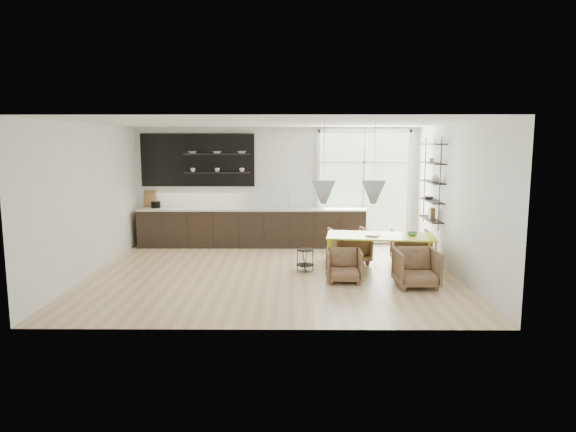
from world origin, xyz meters
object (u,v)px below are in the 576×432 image
at_px(armchair_front_right, 416,268).
at_px(armchair_front_left, 344,266).
at_px(armchair_back_left, 349,245).
at_px(armchair_back_right, 410,247).
at_px(wire_stool, 305,257).
at_px(dining_table, 381,238).

bearing_deg(armchair_front_right, armchair_front_left, 163.06).
xyz_separation_m(armchair_back_left, armchair_front_left, (-0.27, -1.53, -0.07)).
distance_m(armchair_back_right, wire_stool, 2.31).
height_order(armchair_back_right, wire_stool, armchair_back_right).
bearing_deg(armchair_back_right, armchair_front_left, 45.71).
distance_m(dining_table, wire_stool, 1.53).
bearing_deg(wire_stool, dining_table, -6.03).
height_order(armchair_front_right, wire_stool, armchair_front_right).
relative_size(armchair_back_left, wire_stool, 1.83).
relative_size(dining_table, armchair_front_right, 2.89).
height_order(armchair_front_left, wire_stool, armchair_front_left).
xyz_separation_m(armchair_back_right, armchair_front_left, (-1.54, -1.37, -0.06)).
height_order(armchair_back_left, armchair_back_right, armchair_back_left).
height_order(dining_table, armchair_front_left, dining_table).
bearing_deg(armchair_back_left, armchair_front_right, 106.66).
bearing_deg(armchair_back_left, dining_table, 107.54).
height_order(armchair_back_left, armchair_front_right, armchair_back_left).
bearing_deg(armchair_back_right, dining_table, 48.67).
relative_size(armchair_back_right, armchair_front_left, 1.21).
bearing_deg(armchair_front_right, armchair_back_left, 116.00).
bearing_deg(armchair_front_left, armchair_back_left, 81.17).
height_order(armchair_front_left, armchair_front_right, armchair_front_right).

